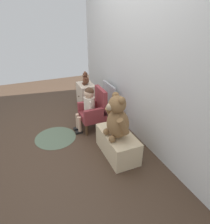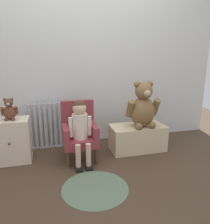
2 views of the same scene
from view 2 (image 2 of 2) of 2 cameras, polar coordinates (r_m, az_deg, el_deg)
ground_plane at (r=2.19m, az=-0.33°, el=-17.99°), size 6.00×6.00×0.00m
back_wall at (r=2.94m, az=-5.96°, el=14.98°), size 3.80×0.05×2.40m
radiator at (r=2.92m, az=-14.60°, el=-3.53°), size 0.50×0.05×0.59m
small_dresser at (r=2.69m, az=-23.23°, el=-6.90°), size 0.41×0.30×0.50m
child_armchair at (r=2.55m, az=-6.76°, el=-5.19°), size 0.38×0.37×0.67m
child_figure at (r=2.40m, az=-6.50°, el=-2.85°), size 0.25×0.35×0.71m
low_bench at (r=2.83m, az=8.41°, el=-6.63°), size 0.68×0.35×0.32m
large_teddy_bear at (r=2.70m, az=9.85°, el=1.35°), size 0.41×0.29×0.57m
small_teddy_bear at (r=2.58m, az=-23.69°, el=0.43°), size 0.18×0.12×0.24m
floor_rug at (r=2.11m, az=-2.60°, el=-19.28°), size 0.61×0.61×0.01m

